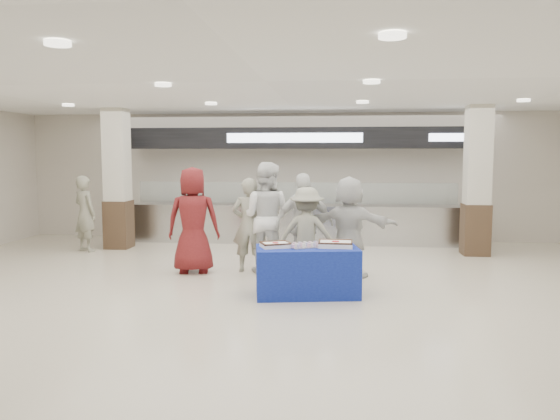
# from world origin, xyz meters

# --- Properties ---
(ground) EXTENTS (14.00, 14.00, 0.00)m
(ground) POSITION_xyz_m (0.00, 0.00, 0.00)
(ground) COLOR beige
(ground) RESTS_ON ground
(serving_line) EXTENTS (8.70, 0.85, 2.80)m
(serving_line) POSITION_xyz_m (0.00, 5.40, 1.16)
(serving_line) COLOR #B9BAC0
(serving_line) RESTS_ON ground
(column_left) EXTENTS (0.55, 0.55, 3.20)m
(column_left) POSITION_xyz_m (-4.00, 4.20, 1.53)
(column_left) COLOR #382719
(column_left) RESTS_ON ground
(column_right) EXTENTS (0.55, 0.55, 3.20)m
(column_right) POSITION_xyz_m (4.00, 4.20, 1.53)
(column_right) COLOR #382719
(column_right) RESTS_ON ground
(display_table) EXTENTS (1.66, 1.03, 0.75)m
(display_table) POSITION_xyz_m (0.59, 0.38, 0.38)
(display_table) COLOR #162B98
(display_table) RESTS_ON ground
(sheet_cake_left) EXTENTS (0.52, 0.47, 0.09)m
(sheet_cake_left) POSITION_xyz_m (0.11, 0.33, 0.80)
(sheet_cake_left) COLOR white
(sheet_cake_left) RESTS_ON display_table
(sheet_cake_right) EXTENTS (0.52, 0.40, 0.10)m
(sheet_cake_right) POSITION_xyz_m (1.02, 0.47, 0.80)
(sheet_cake_right) COLOR white
(sheet_cake_right) RESTS_ON display_table
(cupcake_tray) EXTENTS (0.53, 0.48, 0.07)m
(cupcake_tray) POSITION_xyz_m (0.55, 0.38, 0.79)
(cupcake_tray) COLOR #A1A1A5
(cupcake_tray) RESTS_ON display_table
(civilian_maroon) EXTENTS (1.03, 0.74, 1.94)m
(civilian_maroon) POSITION_xyz_m (-1.57, 1.79, 0.97)
(civilian_maroon) COLOR maroon
(civilian_maroon) RESTS_ON ground
(soldier_a) EXTENTS (0.65, 0.45, 1.74)m
(soldier_a) POSITION_xyz_m (-0.57, 1.98, 0.87)
(soldier_a) COLOR gray
(soldier_a) RESTS_ON ground
(chef_tall) EXTENTS (1.10, 0.92, 2.02)m
(chef_tall) POSITION_xyz_m (-0.27, 2.03, 1.01)
(chef_tall) COLOR white
(chef_tall) RESTS_ON ground
(chef_short) EXTENTS (1.16, 0.75, 1.83)m
(chef_short) POSITION_xyz_m (0.45, 1.88, 0.92)
(chef_short) COLOR white
(chef_short) RESTS_ON ground
(soldier_b) EXTENTS (1.06, 0.65, 1.60)m
(soldier_b) POSITION_xyz_m (0.51, 1.52, 0.80)
(soldier_b) COLOR gray
(soldier_b) RESTS_ON ground
(civilian_white) EXTENTS (1.73, 0.85, 1.78)m
(civilian_white) POSITION_xyz_m (1.25, 1.77, 0.89)
(civilian_white) COLOR silver
(civilian_white) RESTS_ON ground
(soldier_bg) EXTENTS (0.74, 0.65, 1.69)m
(soldier_bg) POSITION_xyz_m (-4.56, 3.70, 0.85)
(soldier_bg) COLOR gray
(soldier_bg) RESTS_ON ground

